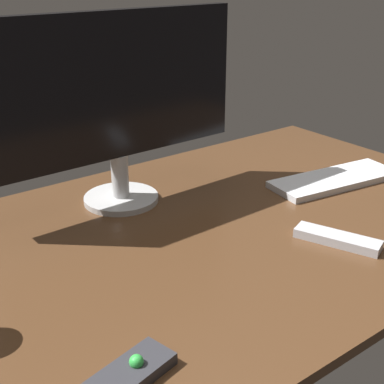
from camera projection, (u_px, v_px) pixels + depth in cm
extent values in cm
cube|color=#4C301C|center=(209.00, 233.00, 112.52)|extent=(140.00, 84.00, 2.00)
cylinder|color=#BBBBBB|center=(121.00, 198.00, 124.60)|extent=(17.19, 17.19, 1.34)
cylinder|color=#BBBBBB|center=(120.00, 176.00, 122.34)|extent=(3.94, 3.94, 9.99)
cube|color=black|center=(115.00, 86.00, 114.15)|extent=(60.65, 4.31, 31.09)
cube|color=silver|center=(335.00, 179.00, 134.99)|extent=(35.72, 16.51, 1.63)
cube|color=#2D2D33|center=(118.00, 383.00, 69.93)|extent=(18.01, 9.31, 1.81)
sphere|color=green|center=(136.00, 362.00, 71.86)|extent=(2.02, 2.02, 2.02)
cube|color=#B7B7BC|center=(337.00, 239.00, 106.01)|extent=(10.41, 17.28, 1.85)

